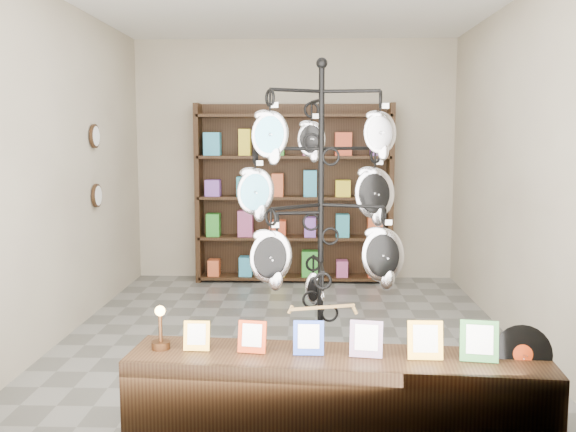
% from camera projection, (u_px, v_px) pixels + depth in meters
% --- Properties ---
extents(ground, '(5.00, 5.00, 0.00)m').
position_uv_depth(ground, '(288.00, 336.00, 5.80)').
color(ground, slate).
rests_on(ground, ground).
extents(room_envelope, '(5.00, 5.00, 5.00)m').
position_uv_depth(room_envelope, '(288.00, 130.00, 5.57)').
color(room_envelope, '#B8AF94').
rests_on(room_envelope, ground).
extents(display_tree, '(1.19, 1.14, 2.31)m').
position_uv_depth(display_tree, '(321.00, 205.00, 4.31)').
color(display_tree, black).
rests_on(display_tree, ground).
extents(front_shelf, '(2.38, 0.67, 0.83)m').
position_uv_depth(front_shelf, '(337.00, 404.00, 3.61)').
color(front_shelf, black).
rests_on(front_shelf, ground).
extents(back_shelving, '(2.42, 0.36, 2.20)m').
position_uv_depth(back_shelving, '(294.00, 199.00, 7.95)').
color(back_shelving, black).
rests_on(back_shelving, ground).
extents(wall_clocks, '(0.03, 0.24, 0.84)m').
position_uv_depth(wall_clocks, '(96.00, 166.00, 6.47)').
color(wall_clocks, black).
rests_on(wall_clocks, ground).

